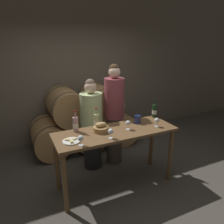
{
  "coord_description": "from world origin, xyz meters",
  "views": [
    {
      "loc": [
        -1.3,
        -2.64,
        2.2
      ],
      "look_at": [
        0.0,
        0.13,
        1.17
      ],
      "focal_mm": 35.0,
      "sensor_mm": 36.0,
      "label": 1
    }
  ],
  "objects_px": {
    "wine_glass_right": "(157,121)",
    "person_right": "(114,115)",
    "wine_glass_left": "(111,132)",
    "blue_crock": "(137,119)",
    "tasting_table": "(116,139)",
    "person_left": "(92,125)",
    "wine_bottle_rose": "(76,124)",
    "bread_basket": "(101,128)",
    "wine_glass_center": "(128,123)",
    "wine_bottle_white": "(96,121)",
    "cheese_plate": "(71,141)",
    "wine_bottle_red": "(154,111)",
    "wine_glass_far_left": "(81,138)"
  },
  "relations": [
    {
      "from": "cheese_plate",
      "to": "wine_glass_far_left",
      "type": "xyz_separation_m",
      "value": [
        0.08,
        -0.16,
        0.09
      ]
    },
    {
      "from": "tasting_table",
      "to": "person_left",
      "type": "height_order",
      "value": "person_left"
    },
    {
      "from": "wine_glass_far_left",
      "to": "wine_glass_right",
      "type": "bearing_deg",
      "value": 5.15
    },
    {
      "from": "wine_bottle_white",
      "to": "wine_glass_right",
      "type": "distance_m",
      "value": 0.92
    },
    {
      "from": "wine_bottle_white",
      "to": "cheese_plate",
      "type": "distance_m",
      "value": 0.58
    },
    {
      "from": "tasting_table",
      "to": "blue_crock",
      "type": "relative_size",
      "value": 13.65
    },
    {
      "from": "person_right",
      "to": "person_left",
      "type": "bearing_deg",
      "value": -180.0
    },
    {
      "from": "wine_glass_far_left",
      "to": "wine_glass_right",
      "type": "xyz_separation_m",
      "value": [
        1.24,
        0.11,
        0.0
      ]
    },
    {
      "from": "wine_bottle_rose",
      "to": "bread_basket",
      "type": "xyz_separation_m",
      "value": [
        0.33,
        -0.15,
        -0.06
      ]
    },
    {
      "from": "tasting_table",
      "to": "cheese_plate",
      "type": "distance_m",
      "value": 0.7
    },
    {
      "from": "wine_bottle_red",
      "to": "cheese_plate",
      "type": "distance_m",
      "value": 1.58
    },
    {
      "from": "wine_glass_right",
      "to": "person_right",
      "type": "bearing_deg",
      "value": 114.79
    },
    {
      "from": "wine_glass_center",
      "to": "wine_bottle_white",
      "type": "bearing_deg",
      "value": 146.29
    },
    {
      "from": "wine_bottle_rose",
      "to": "cheese_plate",
      "type": "distance_m",
      "value": 0.35
    },
    {
      "from": "person_left",
      "to": "wine_bottle_white",
      "type": "distance_m",
      "value": 0.47
    },
    {
      "from": "tasting_table",
      "to": "cheese_plate",
      "type": "bearing_deg",
      "value": -173.59
    },
    {
      "from": "bread_basket",
      "to": "tasting_table",
      "type": "bearing_deg",
      "value": -17.41
    },
    {
      "from": "bread_basket",
      "to": "wine_glass_far_left",
      "type": "height_order",
      "value": "bread_basket"
    },
    {
      "from": "wine_bottle_red",
      "to": "wine_bottle_rose",
      "type": "bearing_deg",
      "value": -178.72
    },
    {
      "from": "blue_crock",
      "to": "bread_basket",
      "type": "distance_m",
      "value": 0.66
    },
    {
      "from": "wine_glass_far_left",
      "to": "person_right",
      "type": "bearing_deg",
      "value": 44.57
    },
    {
      "from": "person_right",
      "to": "wine_bottle_white",
      "type": "distance_m",
      "value": 0.65
    },
    {
      "from": "wine_bottle_rose",
      "to": "cheese_plate",
      "type": "xyz_separation_m",
      "value": [
        -0.15,
        -0.3,
        -0.1
      ]
    },
    {
      "from": "person_left",
      "to": "person_right",
      "type": "relative_size",
      "value": 0.88
    },
    {
      "from": "person_right",
      "to": "wine_glass_center",
      "type": "xyz_separation_m",
      "value": [
        -0.1,
        -0.67,
        0.09
      ]
    },
    {
      "from": "person_right",
      "to": "wine_bottle_white",
      "type": "bearing_deg",
      "value": -140.57
    },
    {
      "from": "cheese_plate",
      "to": "wine_glass_left",
      "type": "relative_size",
      "value": 1.67
    },
    {
      "from": "person_left",
      "to": "wine_bottle_red",
      "type": "bearing_deg",
      "value": -21.36
    },
    {
      "from": "wine_bottle_red",
      "to": "blue_crock",
      "type": "xyz_separation_m",
      "value": [
        -0.41,
        -0.12,
        -0.04
      ]
    },
    {
      "from": "wine_glass_left",
      "to": "wine_glass_center",
      "type": "bearing_deg",
      "value": 25.23
    },
    {
      "from": "tasting_table",
      "to": "bread_basket",
      "type": "distance_m",
      "value": 0.29
    },
    {
      "from": "person_left",
      "to": "wine_bottle_rose",
      "type": "height_order",
      "value": "person_left"
    },
    {
      "from": "wine_bottle_red",
      "to": "wine_glass_left",
      "type": "xyz_separation_m",
      "value": [
        -1.03,
        -0.45,
        -0.02
      ]
    },
    {
      "from": "wine_glass_left",
      "to": "tasting_table",
      "type": "bearing_deg",
      "value": 49.25
    },
    {
      "from": "wine_bottle_white",
      "to": "wine_glass_far_left",
      "type": "distance_m",
      "value": 0.61
    },
    {
      "from": "wine_glass_center",
      "to": "bread_basket",
      "type": "bearing_deg",
      "value": 166.4
    },
    {
      "from": "wine_bottle_rose",
      "to": "bread_basket",
      "type": "relative_size",
      "value": 1.43
    },
    {
      "from": "person_left",
      "to": "wine_bottle_rose",
      "type": "relative_size",
      "value": 5.0
    },
    {
      "from": "wine_glass_far_left",
      "to": "bread_basket",
      "type": "bearing_deg",
      "value": 37.01
    },
    {
      "from": "blue_crock",
      "to": "tasting_table",
      "type": "bearing_deg",
      "value": -163.81
    },
    {
      "from": "cheese_plate",
      "to": "tasting_table",
      "type": "bearing_deg",
      "value": 6.41
    },
    {
      "from": "tasting_table",
      "to": "wine_glass_left",
      "type": "xyz_separation_m",
      "value": [
        -0.17,
        -0.2,
        0.23
      ]
    },
    {
      "from": "wine_bottle_white",
      "to": "blue_crock",
      "type": "xyz_separation_m",
      "value": [
        0.66,
        -0.1,
        -0.03
      ]
    },
    {
      "from": "bread_basket",
      "to": "wine_glass_right",
      "type": "height_order",
      "value": "bread_basket"
    },
    {
      "from": "wine_bottle_red",
      "to": "bread_basket",
      "type": "height_order",
      "value": "wine_bottle_red"
    },
    {
      "from": "person_left",
      "to": "blue_crock",
      "type": "distance_m",
      "value": 0.81
    },
    {
      "from": "wine_glass_far_left",
      "to": "wine_glass_left",
      "type": "bearing_deg",
      "value": 4.42
    },
    {
      "from": "wine_bottle_rose",
      "to": "cheese_plate",
      "type": "bearing_deg",
      "value": -116.8
    },
    {
      "from": "wine_glass_left",
      "to": "wine_glass_right",
      "type": "xyz_separation_m",
      "value": [
        0.81,
        0.08,
        0.0
      ]
    },
    {
      "from": "person_left",
      "to": "wine_bottle_red",
      "type": "height_order",
      "value": "person_left"
    }
  ]
}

